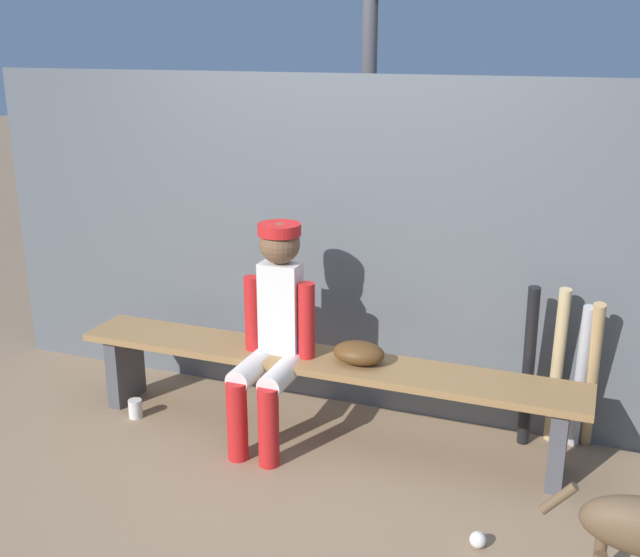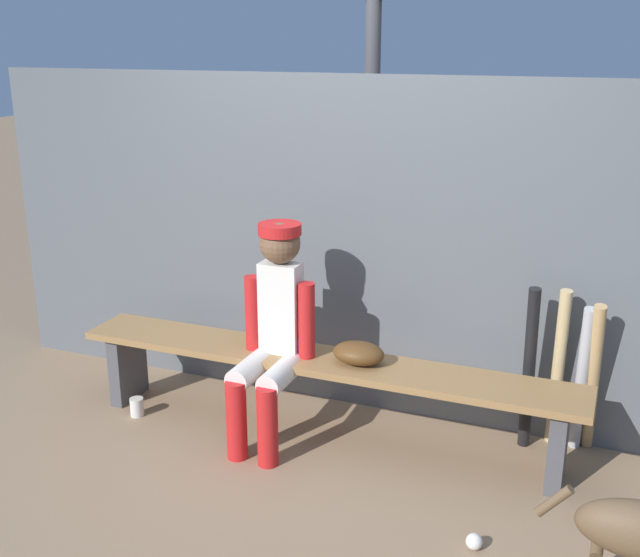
# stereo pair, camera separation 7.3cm
# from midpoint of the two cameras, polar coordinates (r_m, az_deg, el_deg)

# --- Properties ---
(ground_plane) EXTENTS (30.00, 30.00, 0.00)m
(ground_plane) POSITION_cam_midpoint_polar(r_m,az_deg,el_deg) (4.40, 0.48, -11.58)
(ground_plane) COLOR #937556
(chainlink_fence) EXTENTS (4.72, 0.03, 1.95)m
(chainlink_fence) POSITION_cam_midpoint_polar(r_m,az_deg,el_deg) (4.44, 2.71, 2.28)
(chainlink_fence) COLOR #595E63
(chainlink_fence) RESTS_ON ground_plane
(dugout_bench) EXTENTS (2.84, 0.36, 0.48)m
(dugout_bench) POSITION_cam_midpoint_polar(r_m,az_deg,el_deg) (4.23, 0.50, -7.10)
(dugout_bench) COLOR olive
(dugout_bench) RESTS_ON ground_plane
(player_seated) EXTENTS (0.41, 0.55, 1.21)m
(player_seated) POSITION_cam_midpoint_polar(r_m,az_deg,el_deg) (4.11, -3.05, -3.64)
(player_seated) COLOR silver
(player_seated) RESTS_ON ground_plane
(baseball_glove) EXTENTS (0.28, 0.20, 0.12)m
(baseball_glove) POSITION_cam_midpoint_polar(r_m,az_deg,el_deg) (4.10, 3.39, -5.56)
(baseball_glove) COLOR #593819
(baseball_glove) RESTS_ON dugout_bench
(bat_aluminum_black) EXTENTS (0.07, 0.14, 0.93)m
(bat_aluminum_black) POSITION_cam_midpoint_polar(r_m,az_deg,el_deg) (4.24, 15.73, -6.52)
(bat_aluminum_black) COLOR black
(bat_aluminum_black) RESTS_ON ground_plane
(bat_wood_natural) EXTENTS (0.09, 0.18, 0.92)m
(bat_wood_natural) POSITION_cam_midpoint_polar(r_m,az_deg,el_deg) (4.30, 17.72, -6.40)
(bat_wood_natural) COLOR tan
(bat_wood_natural) RESTS_ON ground_plane
(bat_aluminum_silver) EXTENTS (0.08, 0.21, 0.85)m
(bat_aluminum_silver) POSITION_cam_midpoint_polar(r_m,az_deg,el_deg) (4.28, 19.31, -7.14)
(bat_aluminum_silver) COLOR #B7B7BC
(bat_aluminum_silver) RESTS_ON ground_plane
(bat_wood_tan) EXTENTS (0.07, 0.26, 0.88)m
(bat_wood_tan) POSITION_cam_midpoint_polar(r_m,az_deg,el_deg) (4.29, 20.07, -7.01)
(bat_wood_tan) COLOR tan
(bat_wood_tan) RESTS_ON ground_plane
(baseball) EXTENTS (0.07, 0.07, 0.07)m
(baseball) POSITION_cam_midpoint_polar(r_m,az_deg,el_deg) (3.61, 11.97, -18.56)
(baseball) COLOR white
(baseball) RESTS_ON ground_plane
(cup_on_ground) EXTENTS (0.08, 0.08, 0.11)m
(cup_on_ground) POSITION_cam_midpoint_polar(r_m,az_deg,el_deg) (4.71, -13.00, -9.28)
(cup_on_ground) COLOR silver
(cup_on_ground) RESTS_ON ground_plane
(cup_on_bench) EXTENTS (0.08, 0.08, 0.11)m
(cup_on_bench) POSITION_cam_midpoint_polar(r_m,az_deg,el_deg) (4.21, -1.18, -4.94)
(cup_on_bench) COLOR #1E47AD
(cup_on_bench) RESTS_ON dugout_bench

